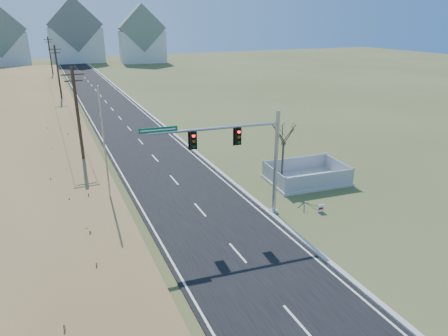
{
  "coord_description": "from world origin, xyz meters",
  "views": [
    {
      "loc": [
        -8.76,
        -19.56,
        12.65
      ],
      "look_at": [
        1.3,
        2.79,
        3.4
      ],
      "focal_mm": 32.0,
      "sensor_mm": 36.0,
      "label": 1
    }
  ],
  "objects_px": {
    "flagpole": "(107,166)",
    "traffic_signal_mast": "(250,155)",
    "fence_enclosure": "(306,178)",
    "open_sign": "(321,208)",
    "bare_tree": "(284,133)"
  },
  "relations": [
    {
      "from": "flagpole",
      "to": "bare_tree",
      "type": "relative_size",
      "value": 1.6
    },
    {
      "from": "traffic_signal_mast",
      "to": "fence_enclosure",
      "type": "xyz_separation_m",
      "value": [
        7.26,
        3.61,
        -4.13
      ]
    },
    {
      "from": "traffic_signal_mast",
      "to": "open_sign",
      "type": "height_order",
      "value": "traffic_signal_mast"
    },
    {
      "from": "fence_enclosure",
      "to": "open_sign",
      "type": "height_order",
      "value": "fence_enclosure"
    },
    {
      "from": "flagpole",
      "to": "bare_tree",
      "type": "bearing_deg",
      "value": -2.73
    },
    {
      "from": "bare_tree",
      "to": "open_sign",
      "type": "bearing_deg",
      "value": -89.96
    },
    {
      "from": "fence_enclosure",
      "to": "flagpole",
      "type": "xyz_separation_m",
      "value": [
        -15.61,
        0.68,
        3.21
      ]
    },
    {
      "from": "fence_enclosure",
      "to": "flagpole",
      "type": "height_order",
      "value": "flagpole"
    },
    {
      "from": "flagpole",
      "to": "fence_enclosure",
      "type": "bearing_deg",
      "value": -2.51
    },
    {
      "from": "open_sign",
      "to": "flagpole",
      "type": "xyz_separation_m",
      "value": [
        -13.24,
        5.75,
        3.2
      ]
    },
    {
      "from": "bare_tree",
      "to": "fence_enclosure",
      "type": "bearing_deg",
      "value": -1.28
    },
    {
      "from": "fence_enclosure",
      "to": "flagpole",
      "type": "bearing_deg",
      "value": -177.4
    },
    {
      "from": "fence_enclosure",
      "to": "bare_tree",
      "type": "bearing_deg",
      "value": -176.17
    },
    {
      "from": "flagpole",
      "to": "traffic_signal_mast",
      "type": "bearing_deg",
      "value": -27.22
    },
    {
      "from": "fence_enclosure",
      "to": "bare_tree",
      "type": "distance_m",
      "value": 4.77
    }
  ]
}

